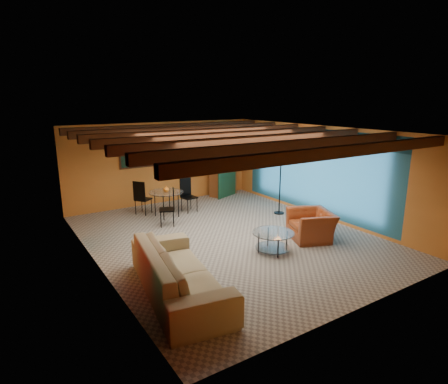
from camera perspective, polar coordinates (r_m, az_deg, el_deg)
room at (r=9.17m, az=0.30°, el=7.24°), size 6.52×8.01×2.71m
sofa at (r=6.92m, az=-6.89°, el=-11.92°), size 1.63×3.13×0.87m
armchair at (r=9.68m, az=13.13°, el=-4.94°), size 1.32×1.40×0.72m
coffee_table at (r=8.76m, az=7.45°, el=-7.55°), size 1.27×1.27×0.49m
dining_table at (r=11.26m, az=-8.76°, el=-1.13°), size 2.26×2.26×1.06m
armoire at (r=13.56m, az=-0.14°, el=3.22°), size 1.13×0.85×1.79m
floor_lamp at (r=11.45m, az=8.53°, el=1.40°), size 0.50×0.50×1.94m
ceiling_fan at (r=9.08m, az=0.69°, el=7.16°), size 1.50×1.50×0.44m
painting at (r=12.32m, az=-13.12°, el=5.31°), size 1.05×0.03×0.65m
potted_plant at (r=13.39m, az=-0.14°, el=8.00°), size 0.50×0.46×0.48m
vase at (r=11.11m, az=-8.88°, el=1.98°), size 0.20×0.20×0.19m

